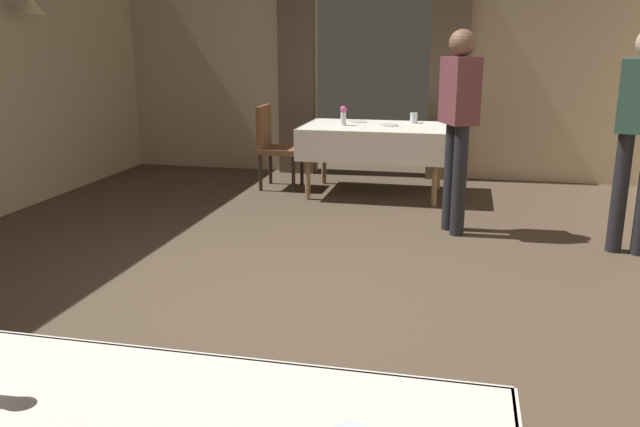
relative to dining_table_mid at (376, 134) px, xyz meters
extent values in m
plane|color=#4C3D2D|center=(-0.21, -3.07, -0.65)|extent=(10.08, 10.08, 0.00)
cone|color=beige|center=(-3.11, -1.27, 1.29)|extent=(0.26, 0.26, 0.18)
cube|color=tan|center=(-2.16, 1.13, 0.85)|extent=(2.50, 0.12, 3.00)
cube|color=tan|center=(1.74, 1.13, 0.85)|extent=(2.50, 0.12, 3.00)
cube|color=brown|center=(-1.13, 0.99, 0.57)|extent=(0.44, 0.14, 2.45)
cube|color=brown|center=(0.71, 0.99, 0.57)|extent=(0.44, 0.14, 2.45)
cube|color=silver|center=(0.31, -5.28, -0.04)|extent=(1.55, 0.02, 0.27)
cylinder|color=olive|center=(-0.66, -0.40, -0.30)|extent=(0.06, 0.06, 0.71)
cylinder|color=olive|center=(0.66, -0.40, -0.30)|extent=(0.06, 0.06, 0.71)
cylinder|color=olive|center=(-0.66, 0.40, -0.30)|extent=(0.06, 0.06, 0.71)
cylinder|color=olive|center=(0.66, 0.40, -0.30)|extent=(0.06, 0.06, 0.71)
cube|color=olive|center=(0.00, 0.00, 0.07)|extent=(1.48, 0.96, 0.03)
cube|color=silver|center=(0.00, 0.00, 0.09)|extent=(1.54, 1.02, 0.01)
cube|color=silver|center=(0.00, -0.51, -0.07)|extent=(1.54, 0.02, 0.33)
cube|color=silver|center=(0.00, 0.51, -0.07)|extent=(1.54, 0.02, 0.33)
cube|color=silver|center=(-0.77, 0.00, -0.07)|extent=(0.02, 1.02, 0.33)
cube|color=silver|center=(0.77, 0.00, -0.07)|extent=(0.02, 1.02, 0.33)
cylinder|color=black|center=(-0.89, 0.26, -0.44)|extent=(0.04, 0.04, 0.42)
cylinder|color=black|center=(-0.89, -0.12, -0.44)|extent=(0.04, 0.04, 0.42)
cylinder|color=black|center=(-1.27, 0.26, -0.44)|extent=(0.04, 0.04, 0.42)
cylinder|color=black|center=(-1.27, -0.12, -0.44)|extent=(0.04, 0.04, 0.42)
cube|color=brown|center=(-1.08, 0.07, -0.22)|extent=(0.44, 0.44, 0.06)
cube|color=brown|center=(-1.28, 0.07, 0.04)|extent=(0.05, 0.42, 0.48)
cylinder|color=silver|center=(-0.35, -0.05, 0.17)|extent=(0.06, 0.06, 0.14)
sphere|color=#D84C8C|center=(-0.35, -0.05, 0.27)|extent=(0.07, 0.07, 0.07)
cylinder|color=white|center=(0.12, 0.02, 0.10)|extent=(0.22, 0.22, 0.01)
cylinder|color=white|center=(-0.25, 0.26, 0.10)|extent=(0.22, 0.22, 0.01)
cylinder|color=silver|center=(0.37, 0.30, 0.15)|extent=(0.08, 0.08, 0.12)
cylinder|color=black|center=(2.14, -1.56, -0.18)|extent=(0.12, 0.12, 0.95)
cylinder|color=black|center=(0.91, -1.38, -0.18)|extent=(0.12, 0.12, 0.95)
cylinder|color=black|center=(0.83, -1.21, -0.18)|extent=(0.12, 0.12, 0.95)
cube|color=brown|center=(0.87, -1.29, 0.57)|extent=(0.35, 0.42, 0.55)
sphere|color=brown|center=(0.87, -1.29, 0.96)|extent=(0.22, 0.22, 0.22)
camera|label=1|loc=(0.92, -6.87, 0.97)|focal=36.29mm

